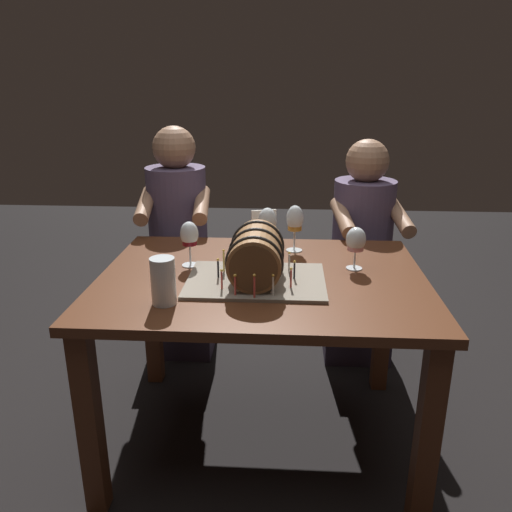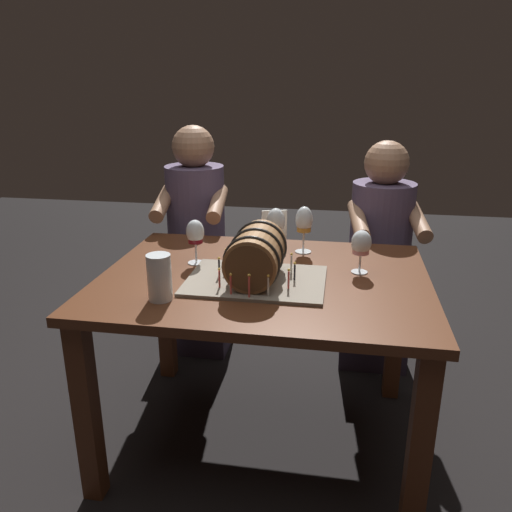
{
  "view_description": "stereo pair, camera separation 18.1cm",
  "coord_description": "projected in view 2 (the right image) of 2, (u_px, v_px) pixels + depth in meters",
  "views": [
    {
      "loc": [
        0.09,
        -1.78,
        1.42
      ],
      "look_at": [
        -0.02,
        -0.07,
        0.83
      ],
      "focal_mm": 35.79,
      "sensor_mm": 36.0,
      "label": 1
    },
    {
      "loc": [
        0.27,
        -1.76,
        1.42
      ],
      "look_at": [
        -0.02,
        -0.07,
        0.83
      ],
      "focal_mm": 35.79,
      "sensor_mm": 36.0,
      "label": 2
    }
  ],
  "objects": [
    {
      "name": "beer_pint",
      "position": [
        160.0,
        278.0,
        1.68
      ],
      "size": [
        0.08,
        0.08,
        0.16
      ],
      "color": "white",
      "rests_on": "dining_table"
    },
    {
      "name": "wine_glass_rose",
      "position": [
        361.0,
        245.0,
        1.9
      ],
      "size": [
        0.08,
        0.08,
        0.17
      ],
      "color": "white",
      "rests_on": "dining_table"
    },
    {
      "name": "ground_plane",
      "position": [
        263.0,
        436.0,
        2.15
      ],
      "size": [
        8.0,
        8.0,
        0.0
      ],
      "primitive_type": "plane",
      "color": "black"
    },
    {
      "name": "person_seated_right",
      "position": [
        378.0,
        268.0,
        2.58
      ],
      "size": [
        0.38,
        0.48,
        1.15
      ],
      "color": "#372D40",
      "rests_on": "ground"
    },
    {
      "name": "person_seated_left",
      "position": [
        197.0,
        253.0,
        2.72
      ],
      "size": [
        0.37,
        0.47,
        1.21
      ],
      "color": "#372D40",
      "rests_on": "ground"
    },
    {
      "name": "wine_glass_red",
      "position": [
        195.0,
        234.0,
        2.0
      ],
      "size": [
        0.07,
        0.07,
        0.18
      ],
      "color": "white",
      "rests_on": "dining_table"
    },
    {
      "name": "wine_glass_empty",
      "position": [
        276.0,
        223.0,
        2.1
      ],
      "size": [
        0.08,
        0.08,
        0.2
      ],
      "color": "white",
      "rests_on": "dining_table"
    },
    {
      "name": "barrel_cake",
      "position": [
        256.0,
        259.0,
        1.82
      ],
      "size": [
        0.5,
        0.36,
        0.2
      ],
      "color": "gray",
      "rests_on": "dining_table"
    },
    {
      "name": "menu_card",
      "position": [
        274.0,
        228.0,
        2.22
      ],
      "size": [
        0.11,
        0.04,
        0.16
      ],
      "primitive_type": "cube",
      "rotation": [
        0.01,
        0.0,
        0.29
      ],
      "color": "silver",
      "rests_on": "dining_table"
    },
    {
      "name": "wine_glass_amber",
      "position": [
        304.0,
        222.0,
        2.12
      ],
      "size": [
        0.07,
        0.07,
        0.2
      ],
      "color": "white",
      "rests_on": "dining_table"
    },
    {
      "name": "dining_table",
      "position": [
        264.0,
        302.0,
        1.94
      ],
      "size": [
        1.22,
        0.93,
        0.73
      ],
      "color": "#562D19",
      "rests_on": "ground"
    }
  ]
}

